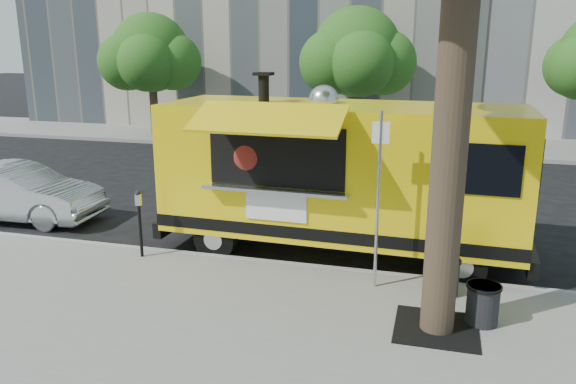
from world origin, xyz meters
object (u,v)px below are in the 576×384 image
food_truck (339,173)px  trash_bin_left (444,275)px  trash_bin_right (483,303)px  sedan (17,193)px  far_tree_a (151,53)px  far_tree_b (357,52)px  parking_meter (139,216)px  sign_post (378,190)px

food_truck → trash_bin_left: bearing=-37.4°
trash_bin_left → trash_bin_right: (0.55, -0.91, 0.00)m
sedan → far_tree_a: bearing=10.5°
far_tree_b → trash_bin_right: (4.24, -15.16, -3.36)m
parking_meter → food_truck: food_truck is taller
far_tree_b → trash_bin_right: bearing=-74.4°
food_truck → trash_bin_left: food_truck is taller
sedan → food_truck: bearing=-93.8°
far_tree_b → trash_bin_left: bearing=-75.5°
far_tree_b → parking_meter: 14.48m
far_tree_b → sedan: (-6.33, -12.30, -3.15)m
far_tree_a → trash_bin_left: bearing=-47.5°
sign_post → trash_bin_right: size_ratio=4.90×
far_tree_b → trash_bin_left: (3.69, -14.25, -3.36)m
far_tree_a → far_tree_b: 9.01m
far_tree_a → far_tree_b: size_ratio=0.97×
far_tree_a → trash_bin_left: far_tree_a is taller
far_tree_a → parking_meter: 15.59m
far_tree_b → trash_bin_left: size_ratio=8.98×
sign_post → trash_bin_right: sign_post is taller
sign_post → sedan: sign_post is taller
far_tree_b → food_truck: (1.59, -12.53, -2.14)m
far_tree_a → trash_bin_right: far_tree_a is taller
food_truck → far_tree_a: bearing=133.0°
sign_post → parking_meter: size_ratio=2.25×
trash_bin_left → far_tree_a: bearing=132.5°
sign_post → food_truck: 1.98m
food_truck → trash_bin_left: size_ratio=12.00×
sign_post → trash_bin_left: size_ratio=4.90×
sedan → trash_bin_left: 10.20m
sign_post → trash_bin_right: 2.36m
sedan → trash_bin_left: (10.01, -1.94, -0.20)m
parking_meter → far_tree_a: bearing=117.1°
parking_meter → sign_post: bearing=-2.5°
far_tree_a → parking_meter: far_tree_a is taller
far_tree_a → parking_meter: (7.00, -13.65, -2.79)m
far_tree_b → sedan: 14.19m
trash_bin_right → far_tree_a: bearing=131.9°
sign_post → sedan: size_ratio=0.73×
sedan → trash_bin_right: bearing=-107.3°
food_truck → sedan: food_truck is taller
trash_bin_left → trash_bin_right: size_ratio=1.00×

